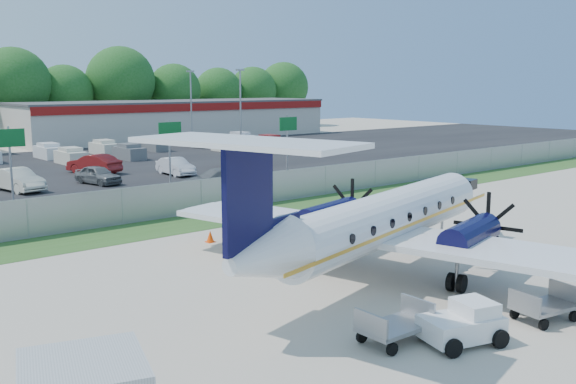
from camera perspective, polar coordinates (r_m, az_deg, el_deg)
ground at (r=27.73m, az=7.99°, el=-6.29°), size 170.00×170.00×0.00m
grass_verge at (r=36.63m, az=-6.01°, el=-2.33°), size 170.00×4.00×0.02m
access_road at (r=42.53m, az=-11.25°, el=-0.79°), size 170.00×8.00×0.02m
parking_lot at (r=61.63m, az=-20.63°, el=1.95°), size 170.00×32.00×0.02m
perimeter_fence at (r=38.09m, az=-7.71°, el=-0.38°), size 120.00×0.06×1.99m
building_east at (r=92.19m, az=-9.88°, el=6.39°), size 44.40×12.40×5.24m
sign_left at (r=42.64m, az=-23.47°, el=3.51°), size 1.80×0.26×5.00m
sign_mid at (r=46.89m, az=-10.46°, el=4.62°), size 1.80×0.26×5.00m
sign_right at (r=53.12m, az=-0.02°, el=5.35°), size 1.80×0.26×5.00m
light_pole_ne at (r=68.64m, az=-4.25°, el=7.63°), size 0.90×0.35×9.09m
light_pole_se at (r=77.00m, az=-8.61°, el=7.76°), size 0.90×0.35×9.09m
aircraft at (r=25.35m, az=8.42°, el=-2.40°), size 19.70×19.26×6.01m
pushback_tug at (r=19.89m, az=15.39°, el=-11.20°), size 2.60×2.20×1.25m
baggage_cart_near at (r=22.53m, az=21.85°, el=-9.33°), size 2.23×1.56×1.08m
baggage_cart_far at (r=19.51m, az=9.47°, el=-11.62°), size 2.18×1.35×1.13m
cone_nose at (r=36.32m, az=16.54°, el=-2.37°), size 0.40×0.40×0.57m
cone_starboard_wing at (r=31.20m, az=-6.93°, el=-3.96°), size 0.40×0.40×0.57m
road_car_mid at (r=45.65m, az=-6.28°, el=0.02°), size 6.14×3.52×1.67m
road_car_east at (r=56.20m, az=11.94°, el=1.67°), size 5.04×2.91×1.32m
parked_car_b at (r=49.50m, az=-22.85°, el=0.07°), size 2.66×5.21×1.64m
parked_car_c at (r=50.89m, az=-16.50°, el=0.67°), size 2.60×4.46×1.43m
parked_car_d at (r=54.52m, az=-9.94°, el=1.49°), size 1.68×4.48×1.46m
parked_car_e at (r=58.07m, az=-4.18°, el=2.10°), size 3.49×5.35×1.67m
parked_car_g at (r=57.08m, az=-16.83°, el=1.58°), size 3.42×5.31×1.65m
far_parking_rows at (r=66.35m, az=-22.06°, el=2.36°), size 56.00×10.00×1.60m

